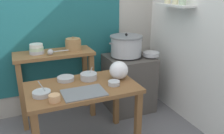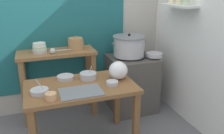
{
  "view_description": "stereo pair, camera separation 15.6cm",
  "coord_description": "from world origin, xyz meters",
  "px_view_note": "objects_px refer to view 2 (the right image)",
  "views": [
    {
      "loc": [
        -0.59,
        -1.99,
        1.67
      ],
      "look_at": [
        0.36,
        0.25,
        0.82
      ],
      "focal_mm": 37.26,
      "sensor_mm": 36.0,
      "label": 1
    },
    {
      "loc": [
        -0.44,
        -2.05,
        1.67
      ],
      "look_at": [
        0.36,
        0.25,
        0.82
      ],
      "focal_mm": 37.26,
      "sensor_mm": 36.0,
      "label": 2
    }
  ],
  "objects_px": {
    "stove_block": "(131,83)",
    "serving_tray": "(81,92)",
    "prep_bowl_0": "(88,76)",
    "clay_pot": "(76,44)",
    "bowl_stack_enamel": "(40,48)",
    "prep_table": "(81,95)",
    "plastic_bag": "(118,70)",
    "prep_bowl_4": "(51,96)",
    "prep_bowl_1": "(65,77)",
    "prep_bowl_3": "(112,83)",
    "back_shelf_table": "(58,68)",
    "ladle": "(53,51)",
    "wide_pan": "(154,55)",
    "steamer_pot": "(129,46)",
    "prep_bowl_2": "(40,91)"
  },
  "relations": [
    {
      "from": "stove_block",
      "to": "ladle",
      "type": "distance_m",
      "value": 1.16
    },
    {
      "from": "steamer_pot",
      "to": "prep_bowl_0",
      "type": "height_order",
      "value": "steamer_pot"
    },
    {
      "from": "serving_tray",
      "to": "prep_bowl_3",
      "type": "xyz_separation_m",
      "value": [
        0.34,
        0.06,
        0.02
      ]
    },
    {
      "from": "back_shelf_table",
      "to": "prep_bowl_1",
      "type": "relative_size",
      "value": 5.35
    },
    {
      "from": "serving_tray",
      "to": "prep_bowl_4",
      "type": "distance_m",
      "value": 0.29
    },
    {
      "from": "prep_table",
      "to": "back_shelf_table",
      "type": "relative_size",
      "value": 1.15
    },
    {
      "from": "back_shelf_table",
      "to": "wide_pan",
      "type": "relative_size",
      "value": 4.44
    },
    {
      "from": "prep_bowl_0",
      "to": "prep_bowl_2",
      "type": "distance_m",
      "value": 0.56
    },
    {
      "from": "prep_table",
      "to": "back_shelf_table",
      "type": "distance_m",
      "value": 0.75
    },
    {
      "from": "ladle",
      "to": "steamer_pot",
      "type": "bearing_deg",
      "value": -0.24
    },
    {
      "from": "steamer_pot",
      "to": "serving_tray",
      "type": "xyz_separation_m",
      "value": [
        -0.83,
        -0.79,
        -0.19
      ]
    },
    {
      "from": "clay_pot",
      "to": "prep_table",
      "type": "bearing_deg",
      "value": -98.15
    },
    {
      "from": "prep_bowl_0",
      "to": "prep_bowl_1",
      "type": "distance_m",
      "value": 0.25
    },
    {
      "from": "ladle",
      "to": "prep_bowl_3",
      "type": "relative_size",
      "value": 2.1
    },
    {
      "from": "prep_bowl_0",
      "to": "bowl_stack_enamel",
      "type": "bearing_deg",
      "value": 127.05
    },
    {
      "from": "clay_pot",
      "to": "bowl_stack_enamel",
      "type": "xyz_separation_m",
      "value": [
        -0.45,
        0.01,
        -0.02
      ]
    },
    {
      "from": "prep_bowl_0",
      "to": "ladle",
      "type": "bearing_deg",
      "value": 122.13
    },
    {
      "from": "plastic_bag",
      "to": "prep_bowl_3",
      "type": "distance_m",
      "value": 0.19
    },
    {
      "from": "clay_pot",
      "to": "prep_bowl_4",
      "type": "bearing_deg",
      "value": -113.44
    },
    {
      "from": "bowl_stack_enamel",
      "to": "prep_bowl_1",
      "type": "bearing_deg",
      "value": -67.69
    },
    {
      "from": "serving_tray",
      "to": "clay_pot",
      "type": "bearing_deg",
      "value": 81.32
    },
    {
      "from": "prep_table",
      "to": "bowl_stack_enamel",
      "type": "xyz_separation_m",
      "value": [
        -0.34,
        0.74,
        0.35
      ]
    },
    {
      "from": "prep_bowl_4",
      "to": "prep_bowl_1",
      "type": "bearing_deg",
      "value": 66.38
    },
    {
      "from": "steamer_pot",
      "to": "bowl_stack_enamel",
      "type": "distance_m",
      "value": 1.14
    },
    {
      "from": "bowl_stack_enamel",
      "to": "prep_bowl_0",
      "type": "relative_size",
      "value": 0.97
    },
    {
      "from": "back_shelf_table",
      "to": "steamer_pot",
      "type": "bearing_deg",
      "value": -6.68
    },
    {
      "from": "stove_block",
      "to": "serving_tray",
      "type": "relative_size",
      "value": 1.95
    },
    {
      "from": "steamer_pot",
      "to": "plastic_bag",
      "type": "relative_size",
      "value": 2.38
    },
    {
      "from": "ladle",
      "to": "serving_tray",
      "type": "bearing_deg",
      "value": -78.83
    },
    {
      "from": "prep_table",
      "to": "prep_bowl_0",
      "type": "bearing_deg",
      "value": 50.66
    },
    {
      "from": "plastic_bag",
      "to": "prep_bowl_2",
      "type": "bearing_deg",
      "value": -172.81
    },
    {
      "from": "ladle",
      "to": "wide_pan",
      "type": "xyz_separation_m",
      "value": [
        1.29,
        -0.16,
        -0.13
      ]
    },
    {
      "from": "stove_block",
      "to": "plastic_bag",
      "type": "xyz_separation_m",
      "value": [
        -0.42,
        -0.57,
        0.43
      ]
    },
    {
      "from": "plastic_bag",
      "to": "back_shelf_table",
      "type": "bearing_deg",
      "value": 128.74
    },
    {
      "from": "stove_block",
      "to": "plastic_bag",
      "type": "height_order",
      "value": "plastic_bag"
    },
    {
      "from": "prep_bowl_2",
      "to": "prep_bowl_0",
      "type": "bearing_deg",
      "value": 22.47
    },
    {
      "from": "prep_bowl_3",
      "to": "ladle",
      "type": "bearing_deg",
      "value": 124.1
    },
    {
      "from": "plastic_bag",
      "to": "prep_bowl_1",
      "type": "relative_size",
      "value": 1.13
    },
    {
      "from": "prep_table",
      "to": "prep_bowl_1",
      "type": "distance_m",
      "value": 0.27
    },
    {
      "from": "serving_tray",
      "to": "plastic_bag",
      "type": "distance_m",
      "value": 0.5
    },
    {
      "from": "plastic_bag",
      "to": "prep_bowl_1",
      "type": "bearing_deg",
      "value": 161.83
    },
    {
      "from": "serving_tray",
      "to": "prep_table",
      "type": "bearing_deg",
      "value": 79.08
    },
    {
      "from": "prep_bowl_2",
      "to": "wide_pan",
      "type": "bearing_deg",
      "value": 19.9
    },
    {
      "from": "stove_block",
      "to": "serving_tray",
      "type": "bearing_deg",
      "value": -138.42
    },
    {
      "from": "bowl_stack_enamel",
      "to": "prep_bowl_3",
      "type": "bearing_deg",
      "value": -52.75
    },
    {
      "from": "prep_bowl_0",
      "to": "stove_block",
      "type": "bearing_deg",
      "value": 32.58
    },
    {
      "from": "prep_table",
      "to": "clay_pot",
      "type": "distance_m",
      "value": 0.82
    },
    {
      "from": "plastic_bag",
      "to": "clay_pot",
      "type": "bearing_deg",
      "value": 114.13
    },
    {
      "from": "serving_tray",
      "to": "plastic_bag",
      "type": "height_order",
      "value": "plastic_bag"
    },
    {
      "from": "wide_pan",
      "to": "prep_bowl_4",
      "type": "height_order",
      "value": "wide_pan"
    }
  ]
}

